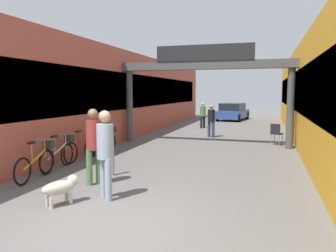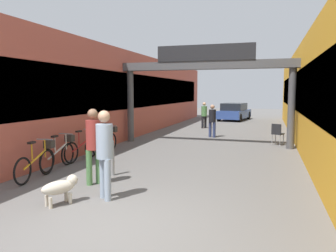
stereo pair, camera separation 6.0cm
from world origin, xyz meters
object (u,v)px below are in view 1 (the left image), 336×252
Objects in this scene: pedestrian_with_dog at (105,149)px; pedestrian_companion at (93,141)px; bicycle_red_third at (83,147)px; pedestrian_carrying_crate at (211,119)px; bicycle_silver_second at (59,153)px; bollard_post_metal at (112,157)px; bicycle_orange_nearest at (38,162)px; dog_on_leash at (62,187)px; bicycle_green_farthest at (106,141)px; pedestrian_elderly_walking at (203,113)px; parked_car_blue at (233,112)px; cafe_chair_black_nearer at (276,132)px.

pedestrian_with_dog reaches higher than pedestrian_companion.
pedestrian_carrying_crate is at bearing 64.65° from bicycle_red_third.
pedestrian_carrying_crate is 8.34m from bicycle_silver_second.
pedestrian_with_dog is at bearing -67.51° from bollard_post_metal.
pedestrian_with_dog is 2.66m from bicycle_orange_nearest.
bollard_post_metal is (-0.07, 2.33, 0.13)m from dog_on_leash.
bicycle_green_farthest reaches higher than bollard_post_metal.
bollard_post_metal is at bearing -90.70° from pedestrian_elderly_walking.
parked_car_blue is (0.56, 20.06, -0.41)m from pedestrian_with_dog.
pedestrian_carrying_crate is at bearing 71.57° from bicycle_orange_nearest.
pedestrian_elderly_walking reaches higher than bollard_post_metal.
bicycle_red_third is (-3.09, -6.51, -0.46)m from pedestrian_carrying_crate.
pedestrian_companion reaches higher than bicycle_green_farthest.
cafe_chair_black_nearer reaches higher than dog_on_leash.
bicycle_red_third is 1.00× the size of bicycle_green_farthest.
bollard_post_metal is at bearing -99.16° from pedestrian_carrying_crate.
pedestrian_with_dog is 1.01× the size of pedestrian_companion.
pedestrian_carrying_crate is 5.99m from bicycle_green_farthest.
bollard_post_metal is 1.06× the size of cafe_chair_black_nearer.
pedestrian_with_dog is 20.07m from parked_car_blue.
pedestrian_carrying_crate is at bearing 68.03° from bicycle_silver_second.
pedestrian_carrying_crate is 0.94× the size of bicycle_silver_second.
bicycle_green_farthest is at bearing 84.75° from bicycle_red_third.
cafe_chair_black_nearer is (4.18, 8.76, 0.19)m from dog_on_leash.
pedestrian_with_dog reaches higher than bollard_post_metal.
parked_car_blue reaches higher than bicycle_orange_nearest.
pedestrian_with_dog is 5.27m from bicycle_green_farthest.
dog_on_leash is at bearing -93.46° from parked_car_blue.
pedestrian_companion is 1.07× the size of bicycle_green_farthest.
cafe_chair_black_nearer is (6.07, 6.13, 0.10)m from bicycle_silver_second.
bicycle_silver_second is at bearing 125.72° from dog_on_leash.
bicycle_orange_nearest reaches higher than cafe_chair_black_nearer.
bicycle_silver_second is 0.40× the size of parked_car_blue.
pedestrian_with_dog is 1.19m from pedestrian_companion.
pedestrian_companion reaches higher than dog_on_leash.
pedestrian_with_dog is 3.37m from bicycle_silver_second.
dog_on_leash is at bearing -96.76° from pedestrian_carrying_crate.
pedestrian_elderly_walking is (-0.60, 13.71, -0.16)m from pedestrian_with_dog.
pedestrian_companion is 4.12m from bicycle_green_farthest.
pedestrian_with_dog is 2.03m from bollard_post_metal.
bicycle_orange_nearest is at bearing 158.41° from pedestrian_with_dog.
bicycle_red_third is at bearing -115.35° from pedestrian_carrying_crate.
bollard_post_metal is at bearing -94.11° from parked_car_blue.
pedestrian_with_dog is 1.08× the size of bicycle_orange_nearest.
pedestrian_carrying_crate is 3.38m from cafe_chair_black_nearer.
pedestrian_companion is at bearing -66.32° from bicycle_green_farthest.
pedestrian_carrying_crate is 0.94× the size of bicycle_red_third.
bicycle_orange_nearest is 1.00× the size of bicycle_red_third.
bicycle_silver_second is at bearing 146.31° from pedestrian_companion.
pedestrian_elderly_walking is at bearing 92.51° from pedestrian_with_dog.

